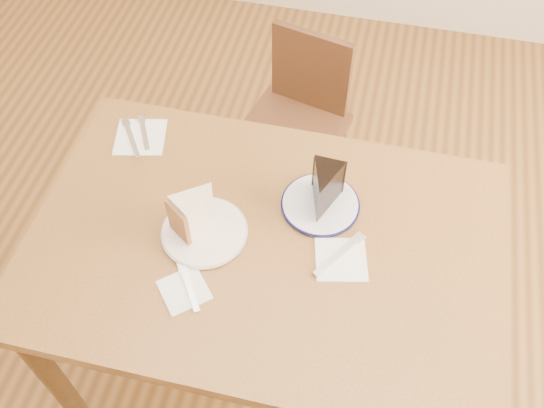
{
  "coord_description": "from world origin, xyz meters",
  "views": [
    {
      "loc": [
        0.21,
        -0.81,
        2.03
      ],
      "look_at": [
        -0.0,
        0.08,
        0.8
      ],
      "focal_mm": 40.0,
      "sensor_mm": 36.0,
      "label": 1
    }
  ],
  "objects": [
    {
      "name": "plate_cream",
      "position": [
        -0.16,
        -0.01,
        0.76
      ],
      "size": [
        0.21,
        0.21,
        0.01
      ],
      "primitive_type": "cylinder",
      "color": "white",
      "rests_on": "table"
    },
    {
      "name": "knife_spare",
      "position": [
        -0.45,
        0.25,
        0.76
      ],
      "size": [
        0.1,
        0.14,
        0.0
      ],
      "primitive_type": "cube",
      "rotation": [
        0.0,
        0.0,
        0.61
      ],
      "color": "silver",
      "rests_on": "napkin_spare"
    },
    {
      "name": "napkin_navy",
      "position": [
        0.2,
        -0.01,
        0.75
      ],
      "size": [
        0.15,
        0.15,
        0.0
      ],
      "primitive_type": "cube",
      "rotation": [
        0.0,
        0.0,
        0.23
      ],
      "color": "white",
      "rests_on": "table"
    },
    {
      "name": "ground",
      "position": [
        0.0,
        0.0,
        0.0
      ],
      "size": [
        4.0,
        4.0,
        0.0
      ],
      "primitive_type": "plane",
      "color": "#523316",
      "rests_on": "ground"
    },
    {
      "name": "napkin_cream",
      "position": [
        -0.15,
        -0.18,
        0.75
      ],
      "size": [
        0.15,
        0.15,
        0.0
      ],
      "primitive_type": "cube",
      "rotation": [
        0.0,
        0.0,
        0.72
      ],
      "color": "white",
      "rests_on": "table"
    },
    {
      "name": "knife_navy",
      "position": [
        0.19,
        0.0,
        0.76
      ],
      "size": [
        0.11,
        0.15,
        0.0
      ],
      "primitive_type": "cube",
      "rotation": [
        0.0,
        0.0,
        -0.59
      ],
      "color": "silver",
      "rests_on": "napkin_navy"
    },
    {
      "name": "plate_navy",
      "position": [
        0.12,
        0.14,
        0.76
      ],
      "size": [
        0.2,
        0.2,
        0.01
      ],
      "primitive_type": "cylinder",
      "color": "white",
      "rests_on": "table"
    },
    {
      "name": "chair_far",
      "position": [
        -0.07,
        0.77,
        0.4
      ],
      "size": [
        0.43,
        0.43,
        0.73
      ],
      "rotation": [
        0.0,
        0.0,
        2.9
      ],
      "color": "#371D10",
      "rests_on": "ground"
    },
    {
      "name": "table",
      "position": [
        0.0,
        0.0,
        0.65
      ],
      "size": [
        1.2,
        0.8,
        0.75
      ],
      "color": "#583618",
      "rests_on": "ground"
    },
    {
      "name": "chocolate_cake",
      "position": [
        0.12,
        0.14,
        0.82
      ],
      "size": [
        0.09,
        0.12,
        0.11
      ],
      "primitive_type": null,
      "rotation": [
        0.0,
        0.0,
        3.08
      ],
      "color": "black",
      "rests_on": "plate_navy"
    },
    {
      "name": "napkin_spare",
      "position": [
        -0.43,
        0.27,
        0.75
      ],
      "size": [
        0.17,
        0.17,
        0.0
      ],
      "primitive_type": "cube",
      "rotation": [
        0.0,
        0.0,
        0.22
      ],
      "color": "white",
      "rests_on": "table"
    },
    {
      "name": "carrot_cake",
      "position": [
        -0.18,
        0.01,
        0.82
      ],
      "size": [
        0.12,
        0.13,
        0.11
      ],
      "primitive_type": null,
      "rotation": [
        0.0,
        0.0,
        -0.61
      ],
      "color": "beige",
      "rests_on": "plate_cream"
    },
    {
      "name": "fork_spare",
      "position": [
        -0.43,
        0.28,
        0.76
      ],
      "size": [
        0.08,
        0.13,
        0.0
      ],
      "primitive_type": "cube",
      "rotation": [
        0.0,
        0.0,
        0.49
      ],
      "color": "silver",
      "rests_on": "napkin_spare"
    },
    {
      "name": "fork_cream",
      "position": [
        -0.14,
        -0.17,
        0.76
      ],
      "size": [
        0.09,
        0.12,
        0.0
      ],
      "primitive_type": "cube",
      "rotation": [
        0.0,
        0.0,
        0.58
      ],
      "color": "silver",
      "rests_on": "napkin_cream"
    }
  ]
}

